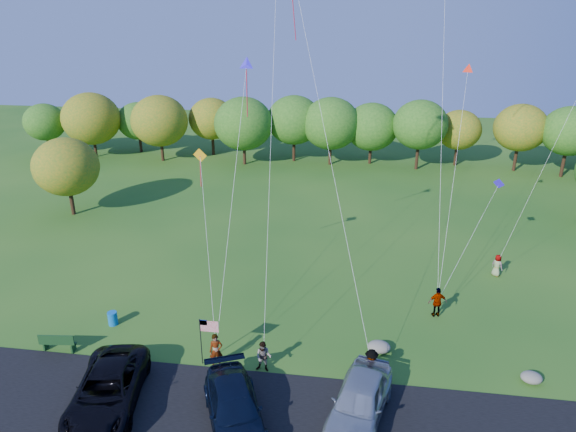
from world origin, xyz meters
name	(u,v)px	position (x,y,z in m)	size (l,w,h in m)	color
ground	(287,362)	(0.00, 0.00, 0.00)	(140.00, 140.00, 0.00)	#1F5317
asphalt_lane	(274,418)	(0.00, -4.00, 0.03)	(44.00, 6.00, 0.06)	black
treeline	(356,128)	(2.58, 36.40, 4.71)	(76.13, 27.48, 8.49)	#392114
minivan_dark	(107,390)	(-7.67, -4.28, 0.92)	(2.84, 6.15, 1.71)	black
minivan_navy	(234,409)	(-1.66, -4.58, 0.87)	(2.28, 5.61, 1.63)	black
minivan_silver	(360,400)	(3.74, -3.44, 0.99)	(2.21, 5.48, 1.87)	#A9AEB4
flyer_a	(216,351)	(-3.53, -0.80, 0.94)	(0.68, 0.45, 1.88)	#4C4C59
flyer_b	(264,357)	(-1.07, -0.80, 0.84)	(0.81, 0.63, 1.67)	#4C4C59
flyer_c	(371,366)	(4.27, -0.80, 0.89)	(1.14, 0.66, 1.77)	#4C4C59
flyer_d	(437,302)	(8.20, 5.59, 0.95)	(1.11, 0.46, 1.90)	#4C4C59
flyer_e	(497,265)	(12.90, 11.36, 0.79)	(0.77, 0.50, 1.57)	#4C4C59
park_bench	(57,342)	(-12.25, -0.81, 0.57)	(1.92, 0.57, 1.06)	#153A18
trash_barrel	(113,318)	(-10.52, 2.01, 0.40)	(0.54, 0.54, 0.81)	blue
flag_assembly	(206,331)	(-4.03, -0.70, 2.02)	(0.99, 0.64, 2.68)	black
boulder_near	(379,347)	(4.74, 1.59, 0.30)	(1.22, 0.96, 0.61)	#A0958C
boulder_far	(531,377)	(12.10, 0.20, 0.27)	(1.03, 0.86, 0.54)	gray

